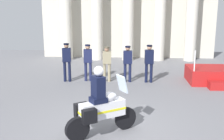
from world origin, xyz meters
TOP-DOWN VIEW (x-y plane):
  - ground_plane at (0.00, 0.00)m, footprint 28.00×28.00m
  - colonnade_backdrop at (0.52, 10.91)m, footprint 11.38×1.58m
  - reviewing_stand at (4.71, 5.12)m, footprint 2.83×2.19m
  - officer_in_row_0 at (-2.21, 4.95)m, footprint 0.40×0.26m
  - officer_in_row_1 at (-1.27, 5.11)m, footprint 0.40×0.26m
  - officer_in_row_2 at (-0.40, 5.06)m, footprint 0.40×0.26m
  - officer_in_row_3 at (0.54, 5.02)m, footprint 0.40×0.26m
  - officer_in_row_4 at (1.50, 5.01)m, footprint 0.40×0.26m
  - motorcycle_with_rider at (-0.15, -0.41)m, footprint 1.82×1.27m

SIDE VIEW (x-z plane):
  - ground_plane at x=0.00m, z-range 0.00..0.00m
  - reviewing_stand at x=4.71m, z-range -0.46..1.12m
  - motorcycle_with_rider at x=-0.15m, z-range -0.16..1.74m
  - officer_in_row_2 at x=-0.40m, z-range 0.15..1.75m
  - officer_in_row_3 at x=0.54m, z-range 0.15..1.80m
  - officer_in_row_1 at x=-1.27m, z-range 0.15..1.84m
  - officer_in_row_4 at x=1.50m, z-range 0.15..1.86m
  - officer_in_row_0 at x=-2.21m, z-range 0.16..1.92m
  - colonnade_backdrop at x=0.52m, z-range 0.19..7.18m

